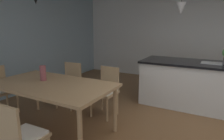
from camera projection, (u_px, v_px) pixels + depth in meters
wall_back_kitchen at (219, 35)px, 5.28m from camera, size 10.00×0.12×2.70m
window_wall_left_glazing at (12, 37)px, 4.38m from camera, size 0.06×8.40×2.70m
dining_table at (52, 88)px, 2.91m from camera, size 1.84×1.01×0.76m
chair_near_right at (19, 137)px, 2.01m from camera, size 0.41×0.41×0.87m
chair_far_left at (70, 83)px, 3.90m from camera, size 0.43×0.43×0.87m
chair_far_right at (106, 90)px, 3.51m from camera, size 0.42×0.42×0.87m
chair_window_end at (0, 89)px, 3.56m from camera, size 0.42×0.42×0.87m
kitchen_island at (198, 84)px, 3.88m from camera, size 2.20×0.92×0.91m
pendant_over_island_main at (181, 8)px, 3.76m from camera, size 0.19×0.19×0.90m
vase_on_dining_table at (43, 73)px, 3.03m from camera, size 0.09×0.09×0.23m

